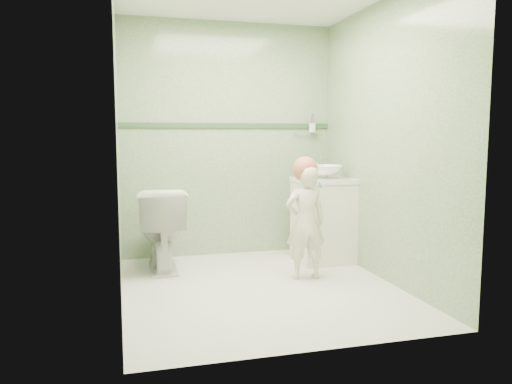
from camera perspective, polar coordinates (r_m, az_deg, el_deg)
name	(u,v)px	position (r m, az deg, el deg)	size (l,w,h in m)	color
ground	(261,288)	(4.19, 0.54, -10.88)	(2.50, 2.50, 0.00)	white
room_shell	(261,142)	(4.00, 0.56, 5.75)	(2.50, 2.54, 2.40)	gray
trim_stripe	(229,126)	(5.20, -3.14, 7.59)	(2.20, 0.02, 0.05)	#305230
vanity	(323,221)	(5.01, 7.68, -3.33)	(0.52, 0.50, 0.80)	white
counter	(324,180)	(4.96, 7.75, 1.34)	(0.54, 0.52, 0.04)	white
basin	(324,172)	(4.95, 7.76, 2.31)	(0.37, 0.37, 0.13)	white
faucet	(317,163)	(5.12, 6.97, 3.35)	(0.03, 0.13, 0.18)	silver
cup_holder	(312,127)	(5.41, 6.37, 7.33)	(0.26, 0.07, 0.21)	silver
toilet	(161,228)	(4.74, -10.76, -4.10)	(0.43, 0.76, 0.78)	white
toddler	(305,223)	(4.36, 5.67, -3.49)	(0.36, 0.24, 0.99)	beige
hair_cap	(305,169)	(4.33, 5.62, 2.60)	(0.22, 0.22, 0.22)	#B36348
teal_toothbrush	(319,185)	(4.23, 7.22, 0.84)	(0.11, 0.13, 0.08)	teal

